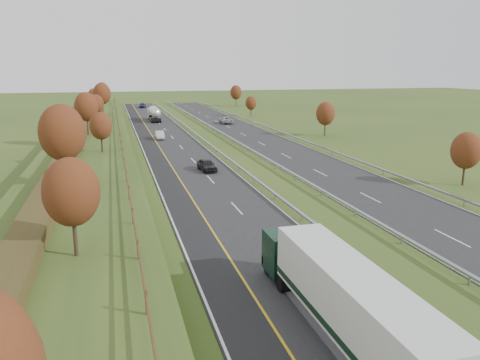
# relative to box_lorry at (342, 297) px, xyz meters

# --- Properties ---
(ground) EXTENTS (400.00, 400.00, 0.00)m
(ground) POSITION_rel_box_lorry_xyz_m (7.57, 54.41, -2.33)
(ground) COLOR #344B1B
(ground) RESTS_ON ground
(near_carriageway) EXTENTS (10.50, 200.00, 0.04)m
(near_carriageway) POSITION_rel_box_lorry_xyz_m (-0.43, 59.41, -2.31)
(near_carriageway) COLOR black
(near_carriageway) RESTS_ON ground
(far_carriageway) EXTENTS (10.50, 200.00, 0.04)m
(far_carriageway) POSITION_rel_box_lorry_xyz_m (16.07, 59.41, -2.31)
(far_carriageway) COLOR black
(far_carriageway) RESTS_ON ground
(hard_shoulder) EXTENTS (3.00, 200.00, 0.04)m
(hard_shoulder) POSITION_rel_box_lorry_xyz_m (-4.18, 59.41, -2.31)
(hard_shoulder) COLOR black
(hard_shoulder) RESTS_ON ground
(lane_markings) EXTENTS (26.75, 200.00, 0.01)m
(lane_markings) POSITION_rel_box_lorry_xyz_m (5.97, 59.29, -2.28)
(lane_markings) COLOR silver
(lane_markings) RESTS_ON near_carriageway
(embankment_left) EXTENTS (12.00, 200.00, 2.00)m
(embankment_left) POSITION_rel_box_lorry_xyz_m (-13.43, 59.41, -1.33)
(embankment_left) COLOR #344B1B
(embankment_left) RESTS_ON ground
(hedge_left) EXTENTS (2.20, 180.00, 1.10)m
(hedge_left) POSITION_rel_box_lorry_xyz_m (-15.43, 59.41, 0.22)
(hedge_left) COLOR #383717
(hedge_left) RESTS_ON embankment_left
(fence_left) EXTENTS (0.12, 189.06, 1.20)m
(fence_left) POSITION_rel_box_lorry_xyz_m (-8.93, 59.00, 0.40)
(fence_left) COLOR #422B19
(fence_left) RESTS_ON embankment_left
(median_barrier_near) EXTENTS (0.32, 200.00, 0.71)m
(median_barrier_near) POSITION_rel_box_lorry_xyz_m (5.27, 59.41, -1.72)
(median_barrier_near) COLOR gray
(median_barrier_near) RESTS_ON ground
(median_barrier_far) EXTENTS (0.32, 200.00, 0.71)m
(median_barrier_far) POSITION_rel_box_lorry_xyz_m (10.37, 59.41, -1.72)
(median_barrier_far) COLOR gray
(median_barrier_far) RESTS_ON ground
(outer_barrier_far) EXTENTS (0.32, 200.00, 0.71)m
(outer_barrier_far) POSITION_rel_box_lorry_xyz_m (21.87, 59.41, -1.71)
(outer_barrier_far) COLOR gray
(outer_barrier_far) RESTS_ON ground
(trees_left) EXTENTS (6.64, 164.30, 7.66)m
(trees_left) POSITION_rel_box_lorry_xyz_m (-13.07, 56.04, 4.04)
(trees_left) COLOR #2D2116
(trees_left) RESTS_ON embankment_left
(trees_far) EXTENTS (8.45, 118.60, 7.12)m
(trees_far) POSITION_rel_box_lorry_xyz_m (29.37, 88.62, 1.92)
(trees_far) COLOR #2D2116
(trees_far) RESTS_ON ground
(box_lorry) EXTENTS (2.58, 16.28, 4.06)m
(box_lorry) POSITION_rel_box_lorry_xyz_m (0.00, 0.00, 0.00)
(box_lorry) COLOR black
(box_lorry) RESTS_ON near_carriageway
(road_tanker) EXTENTS (2.40, 11.22, 3.46)m
(road_tanker) POSITION_rel_box_lorry_xyz_m (0.17, 99.90, -0.47)
(road_tanker) COLOR silver
(road_tanker) RESTS_ON near_carriageway
(car_dark_near) EXTENTS (2.19, 4.54, 1.49)m
(car_dark_near) POSITION_rel_box_lorry_xyz_m (1.36, 39.32, -1.54)
(car_dark_near) COLOR black
(car_dark_near) RESTS_ON near_carriageway
(car_silver_mid) EXTENTS (1.57, 4.40, 1.44)m
(car_silver_mid) POSITION_rel_box_lorry_xyz_m (-1.67, 68.67, -1.57)
(car_silver_mid) COLOR silver
(car_silver_mid) RESTS_ON near_carriageway
(car_small_far) EXTENTS (2.51, 5.14, 1.44)m
(car_small_far) POSITION_rel_box_lorry_xyz_m (-0.02, 140.76, -1.57)
(car_small_far) COLOR #151844
(car_small_far) RESTS_ON near_carriageway
(car_oncoming) EXTENTS (2.79, 5.69, 1.56)m
(car_oncoming) POSITION_rel_box_lorry_xyz_m (15.99, 89.66, -1.51)
(car_oncoming) COLOR #AEAEB3
(car_oncoming) RESTS_ON far_carriageway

